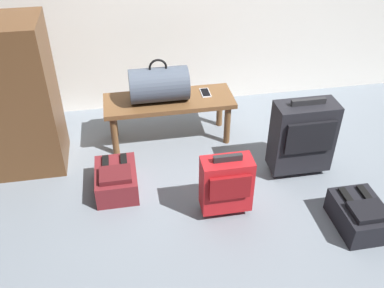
{
  "coord_description": "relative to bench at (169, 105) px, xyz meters",
  "views": [
    {
      "loc": [
        -0.74,
        -1.89,
        2.01
      ],
      "look_at": [
        -0.31,
        0.52,
        0.25
      ],
      "focal_mm": 39.91,
      "sensor_mm": 36.0,
      "label": 1
    }
  ],
  "objects": [
    {
      "name": "ground_plane",
      "position": [
        0.41,
        -0.97,
        -0.31
      ],
      "size": [
        6.6,
        6.6,
        0.0
      ],
      "primitive_type": "plane",
      "color": "slate"
    },
    {
      "name": "bench",
      "position": [
        0.0,
        0.0,
        0.0
      ],
      "size": [
        1.0,
        0.36,
        0.37
      ],
      "color": "brown",
      "rests_on": "ground"
    },
    {
      "name": "duffel_bag_slate",
      "position": [
        -0.07,
        -0.0,
        0.19
      ],
      "size": [
        0.44,
        0.26,
        0.34
      ],
      "color": "#475160",
      "rests_on": "bench"
    },
    {
      "name": "cell_phone",
      "position": [
        0.3,
        0.04,
        0.06
      ],
      "size": [
        0.07,
        0.14,
        0.01
      ],
      "color": "silver",
      "rests_on": "bench"
    },
    {
      "name": "suitcase_upright_charcoal",
      "position": [
        0.86,
        -0.58,
        -0.0
      ],
      "size": [
        0.43,
        0.22,
        0.61
      ],
      "color": "black",
      "rests_on": "ground"
    },
    {
      "name": "suitcase_small_red",
      "position": [
        0.24,
        -0.9,
        -0.08
      ],
      "size": [
        0.32,
        0.18,
        0.46
      ],
      "color": "red",
      "rests_on": "ground"
    },
    {
      "name": "backpack_maroon",
      "position": [
        -0.45,
        -0.56,
        -0.22
      ],
      "size": [
        0.28,
        0.38,
        0.21
      ],
      "color": "maroon",
      "rests_on": "ground"
    },
    {
      "name": "backpack_dark",
      "position": [
        1.03,
        -1.17,
        -0.22
      ],
      "size": [
        0.28,
        0.38,
        0.21
      ],
      "color": "black",
      "rests_on": "ground"
    },
    {
      "name": "side_cabinet",
      "position": [
        -1.09,
        -0.12,
        0.24
      ],
      "size": [
        0.56,
        0.44,
        1.1
      ],
      "color": "brown",
      "rests_on": "ground"
    }
  ]
}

